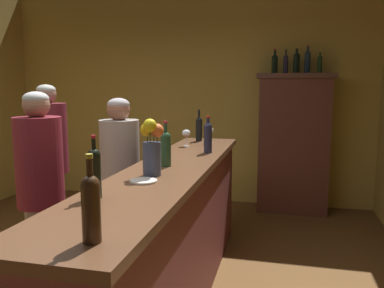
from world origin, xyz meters
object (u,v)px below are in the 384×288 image
object	(u,v)px
display_cabinet	(293,141)
patron_in_navy	(120,174)
wine_bottle_chardonnay	(208,136)
display_bottle_center	(296,62)
wine_glass_mid	(186,134)
cheese_plate	(144,181)
wine_bottle_pinot	(166,147)
wine_bottle_syrah	(199,128)
display_bottle_midleft	(286,63)
display_bottle_midright	(307,61)
patron_redhead	(50,165)
flower_arrangement	(152,146)
bar_counter	(171,237)
display_bottle_left	(275,63)
wine_bottle_malbec	(91,205)
wine_glass_front	(210,131)
display_bottle_right	(320,63)
wine_bottle_merlot	(95,171)
patron_by_cabinet	(41,196)

from	to	relation	value
display_cabinet	patron_in_navy	bearing A→B (deg)	-129.46
wine_bottle_chardonnay	display_bottle_center	world-z (taller)	display_bottle_center
wine_glass_mid	cheese_plate	bearing A→B (deg)	-86.02
display_cabinet	wine_bottle_pinot	world-z (taller)	display_cabinet
cheese_plate	display_bottle_center	distance (m)	3.28
wine_bottle_syrah	display_bottle_midleft	world-z (taller)	display_bottle_midleft
patron_in_navy	display_bottle_midright	bearing A→B (deg)	87.79
patron_redhead	display_cabinet	bearing A→B (deg)	62.72
display_cabinet	flower_arrangement	size ratio (longest dim) A/B	4.93
display_cabinet	display_bottle_midleft	bearing A→B (deg)	180.00
wine_bottle_syrah	cheese_plate	size ratio (longest dim) A/B	2.01
wine_bottle_chardonnay	display_bottle_center	distance (m)	2.18
wine_bottle_pinot	wine_bottle_syrah	bearing A→B (deg)	92.25
bar_counter	wine_bottle_chardonnay	world-z (taller)	wine_bottle_chardonnay
wine_glass_mid	display_bottle_midright	size ratio (longest dim) A/B	0.47
bar_counter	display_bottle_left	xyz separation A→B (m)	(0.63, 2.54, 1.38)
wine_bottle_syrah	wine_glass_mid	size ratio (longest dim) A/B	2.05
wine_bottle_malbec	display_bottle_left	bearing A→B (deg)	82.40
wine_glass_front	patron_redhead	bearing A→B (deg)	-154.17
bar_counter	display_bottle_midleft	distance (m)	2.99
bar_counter	wine_bottle_pinot	world-z (taller)	wine_bottle_pinot
wine_glass_mid	display_bottle_center	distance (m)	2.04
display_bottle_midleft	display_bottle_center	distance (m)	0.13
wine_bottle_pinot	cheese_plate	size ratio (longest dim) A/B	1.97
bar_counter	wine_bottle_syrah	size ratio (longest dim) A/B	9.63
wine_glass_front	display_bottle_right	xyz separation A→B (m)	(1.13, 1.32, 0.73)
display_cabinet	display_bottle_left	bearing A→B (deg)	180.00
display_cabinet	display_bottle_midleft	world-z (taller)	display_bottle_midleft
cheese_plate	display_bottle_center	size ratio (longest dim) A/B	0.50
display_bottle_center	wine_glass_mid	bearing A→B (deg)	-122.72
display_bottle_center	flower_arrangement	bearing A→B (deg)	-108.10
display_cabinet	wine_bottle_pinot	xyz separation A→B (m)	(-0.93, -2.55, 0.27)
wine_bottle_merlot	cheese_plate	bearing A→B (deg)	71.97
wine_glass_mid	patron_redhead	world-z (taller)	patron_redhead
wine_glass_front	patron_redhead	distance (m)	1.56
display_bottle_center	patron_by_cabinet	world-z (taller)	display_bottle_center
display_bottle_left	display_bottle_midright	bearing A→B (deg)	-0.00
wine_bottle_merlot	cheese_plate	world-z (taller)	wine_bottle_merlot
patron_in_navy	patron_by_cabinet	world-z (taller)	patron_by_cabinet
wine_bottle_pinot	patron_by_cabinet	xyz separation A→B (m)	(-0.80, -0.30, -0.32)
display_bottle_center	wine_bottle_chardonnay	bearing A→B (deg)	-111.56
wine_bottle_merlot	patron_in_navy	bearing A→B (deg)	109.34
bar_counter	patron_redhead	world-z (taller)	patron_redhead
wine_bottle_malbec	wine_glass_mid	xyz separation A→B (m)	(-0.23, 2.32, -0.02)
display_bottle_left	display_bottle_midleft	world-z (taller)	display_bottle_left
wine_bottle_merlot	patron_in_navy	size ratio (longest dim) A/B	0.21
display_cabinet	patron_in_navy	distance (m)	2.47
bar_counter	display_bottle_midright	xyz separation A→B (m)	(1.03, 2.54, 1.40)
wine_bottle_syrah	flower_arrangement	xyz separation A→B (m)	(0.06, -1.65, 0.05)
display_cabinet	wine_bottle_chardonnay	xyz separation A→B (m)	(-0.75, -1.91, 0.27)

